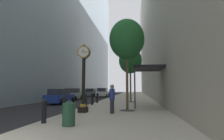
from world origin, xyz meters
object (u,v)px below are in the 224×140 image
object	(u,v)px
bollard_sixth	(97,98)
car_silver_trailing	(73,94)
street_tree_near	(127,40)
car_grey_far	(91,93)
street_clock	(84,74)
pedestrian_walking	(112,98)
bollard_fifth	(92,99)
trash_bin	(69,113)
car_white_mid	(103,93)
street_tree_mid_near	(130,61)
bollard_nearest	(44,110)
bollard_fourth	(86,100)
bollard_second	(64,106)
car_blue_near	(60,97)

from	to	relation	value
bollard_sixth	car_silver_trailing	distance (m)	7.92
street_tree_near	car_grey_far	distance (m)	25.10
street_clock	pedestrian_walking	distance (m)	2.46
street_tree_near	car_grey_far	xyz separation A→B (m)	(-8.40, 23.25, -4.38)
car_grey_far	bollard_fifth	bearing A→B (deg)	-75.66
street_clock	bollard_fifth	bearing A→B (deg)	97.43
street_clock	bollard_sixth	distance (m)	7.80
trash_bin	car_white_mid	world-z (taller)	car_white_mid
street_clock	bollard_sixth	size ratio (longest dim) A/B	4.26
street_clock	car_silver_trailing	world-z (taller)	street_clock
street_tree_mid_near	car_grey_far	xyz separation A→B (m)	(-8.40, 15.26, -4.07)
bollard_nearest	bollard_fifth	size ratio (longest dim) A/B	1.00
trash_bin	pedestrian_walking	xyz separation A→B (m)	(1.29, 3.83, 0.40)
bollard_fourth	pedestrian_walking	distance (m)	4.25
car_white_mid	bollard_fourth	bearing A→B (deg)	-83.40
pedestrian_walking	car_grey_far	bearing A→B (deg)	106.87
trash_bin	car_grey_far	distance (m)	29.39
street_clock	bollard_second	distance (m)	2.49
trash_bin	pedestrian_walking	size ratio (longest dim) A/B	0.59
street_tree_near	bollard_nearest	bearing A→B (deg)	-124.54
car_blue_near	bollard_sixth	bearing A→B (deg)	0.90
street_tree_near	car_silver_trailing	size ratio (longest dim) A/B	1.58
bollard_fifth	bollard_fourth	bearing A→B (deg)	-90.00
bollard_nearest	bollard_fourth	bearing A→B (deg)	90.00
car_blue_near	car_white_mid	distance (m)	15.97
bollard_second	bollard_fourth	distance (m)	4.48
street_clock	car_white_mid	world-z (taller)	street_clock
bollard_fourth	trash_bin	distance (m)	7.28
street_tree_mid_near	car_silver_trailing	distance (m)	10.32
bollard_fourth	car_silver_trailing	xyz separation A→B (m)	(-4.98, 10.64, 0.12)
street_tree_near	trash_bin	distance (m)	7.39
street_tree_near	car_silver_trailing	bearing A→B (deg)	124.37
bollard_sixth	car_grey_far	size ratio (longest dim) A/B	0.23
bollard_nearest	bollard_sixth	size ratio (longest dim) A/B	1.00
bollard_nearest	street_tree_near	world-z (taller)	street_tree_near
street_clock	bollard_second	xyz separation A→B (m)	(-0.69, -1.43, -1.91)
bollard_fourth	bollard_sixth	xyz separation A→B (m)	(0.00, 4.48, 0.00)
street_tree_near	car_blue_near	bearing A→B (deg)	141.25
bollard_nearest	bollard_second	size ratio (longest dim) A/B	1.00
street_tree_mid_near	bollard_sixth	bearing A→B (deg)	-152.36
street_clock	car_blue_near	xyz separation A→B (m)	(-4.84, 7.46, -1.82)
trash_bin	street_clock	bearing A→B (deg)	98.68
bollard_nearest	bollard_fifth	distance (m)	8.96
car_silver_trailing	trash_bin	bearing A→B (deg)	-70.52
street_tree_near	bollard_second	bearing A→B (deg)	-141.16
bollard_fifth	car_blue_near	world-z (taller)	car_blue_near
bollard_second	car_grey_far	size ratio (longest dim) A/B	0.23
bollard_fourth	street_tree_mid_near	distance (m)	8.31
bollard_fourth	car_grey_far	world-z (taller)	car_grey_far
street_clock	car_silver_trailing	distance (m)	14.92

